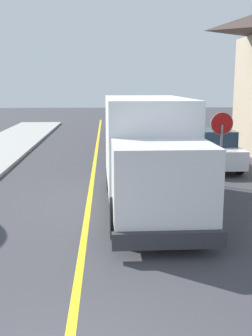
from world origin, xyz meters
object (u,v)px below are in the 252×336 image
Objects in this scene: parked_car_near at (133,149)px; parked_car_mid at (133,132)px; parked_car_far at (127,122)px; box_truck at (149,148)px; stop_sign at (222,135)px; parked_van_across at (213,150)px.

parked_car_near is 6.75m from parked_car_mid.
parked_car_near is at bearing -91.84° from parked_car_far.
box_truck is 3.68m from stop_sign.
box_truck is 6.05m from parked_car_near.
parked_van_across is 1.67× the size of stop_sign.
box_truck reaches higher than parked_car_near.
parked_car_mid is 1.68× the size of stop_sign.
box_truck is at bearing -139.96° from stop_sign.
parked_car_mid is 1.00× the size of parked_van_across.
box_truck is 1.64× the size of parked_car_near.
box_truck is 1.63× the size of parked_van_across.
stop_sign is at bearing -81.58° from parked_car_far.
stop_sign is at bearing -76.60° from parked_car_mid.
parked_car_mid is at bearing 113.78° from parked_van_across.
parked_car_near is at bearing -93.54° from parked_car_mid.
parked_van_across is 3.60m from stop_sign.
parked_car_far is at bearing 88.94° from box_truck.
box_truck is 12.75m from parked_car_mid.
parked_car_far is at bearing 98.42° from stop_sign.
parked_van_across is (3.48, -0.22, 0.00)m from parked_car_near.
stop_sign is at bearing -51.40° from parked_car_near.
parked_car_far is 13.61m from parked_van_across.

